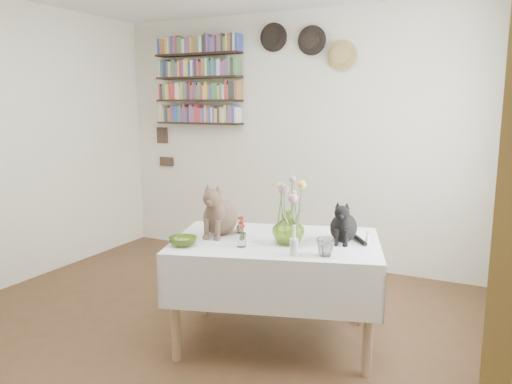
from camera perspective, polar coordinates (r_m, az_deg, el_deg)
The scene contains 15 objects.
room at distance 3.08m, azimuth -10.91°, elevation 3.18°, with size 4.08×4.58×2.58m.
curtain at distance 2.36m, azimuth 26.97°, elevation -2.29°, with size 0.12×0.38×2.10m, color brown.
dining_table at distance 3.37m, azimuth 2.30°, elevation -8.38°, with size 1.54×1.22×0.72m.
tabby_cat at distance 3.42m, azimuth -4.07°, elevation -1.80°, with size 0.25×0.32×0.37m, color brown, non-canonical shape.
black_cat at distance 3.30m, azimuth 10.01°, elevation -3.17°, with size 0.19×0.24×0.29m, color black, non-canonical shape.
flower_vase at distance 3.21m, azimuth 3.72°, elevation -4.05°, with size 0.21×0.21×0.22m, color #9DC546.
green_bowl at distance 3.21m, azimuth -8.35°, elevation -5.60°, with size 0.18×0.18×0.06m, color #9DC546.
drinking_glass at distance 2.99m, azimuth 7.96°, elevation -6.30°, with size 0.11×0.11×0.10m, color white.
candlestick at distance 2.98m, azimuth 4.36°, elevation -6.10°, with size 0.05×0.05×0.18m.
berry_jar at distance 3.14m, azimuth -1.66°, elevation -4.52°, with size 0.06×0.06×0.22m.
porcelain_figurine at distance 3.31m, azimuth 12.63°, elevation -5.08°, with size 0.05×0.05×0.09m.
flower_bouquet at distance 3.17m, azimuth 3.85°, elevation 0.05°, with size 0.17×0.13×0.39m.
bookshelf_unit at distance 5.46m, azimuth -6.59°, elevation 12.47°, with size 1.00×0.16×0.91m.
wall_hats at distance 4.97m, azimuth 5.92°, elevation 16.48°, with size 0.98×0.09×0.48m.
wall_art_plaques at distance 5.84m, azimuth -10.46°, elevation 5.17°, with size 0.21×0.02×0.44m.
Camera 1 is at (1.85, -2.43, 1.61)m, focal length 35.00 mm.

